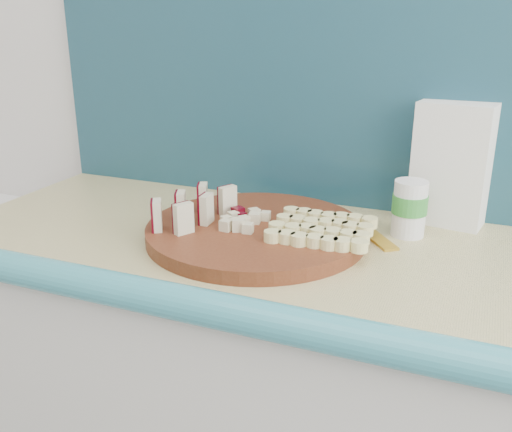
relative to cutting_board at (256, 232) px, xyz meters
The scene contains 8 objects.
backsplash 0.58m from the cutting_board, 32.70° to the left, with size 2.20×0.02×0.50m, color teal.
cutting_board is the anchor object (origin of this frame).
apple_wedges 0.14m from the cutting_board, 167.40° to the right, with size 0.11×0.18×0.06m.
apple_chunks 0.04m from the cutting_board, behind, with size 0.06×0.07×0.02m.
banana_slices 0.14m from the cutting_board, ahead, with size 0.20×0.18×0.02m.
flour_bag 0.45m from the cutting_board, 36.14° to the left, with size 0.15×0.11×0.26m, color white.
canister 0.32m from the cutting_board, 25.34° to the left, with size 0.07×0.07×0.12m.
banana_peel 0.21m from the cutting_board, 30.12° to the left, with size 0.20×0.17×0.01m.
Camera 1 is at (0.07, 0.50, 1.35)m, focal length 40.00 mm.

